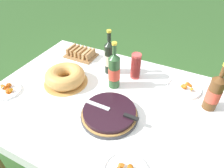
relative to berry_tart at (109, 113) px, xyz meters
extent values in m
plane|color=#335B28|center=(-0.12, 0.13, -0.79)|extent=(16.00, 16.00, 0.00)
cube|color=#A87A47|center=(-0.12, 0.13, -0.05)|extent=(1.54, 1.14, 0.03)
cylinder|color=#A87A47|center=(-0.83, 0.64, -0.43)|extent=(0.06, 0.06, 0.72)
cylinder|color=#A87A47|center=(0.59, 0.64, -0.43)|extent=(0.06, 0.06, 0.72)
cube|color=white|center=(-0.12, 0.13, -0.03)|extent=(1.55, 1.15, 0.00)
cube|color=white|center=(-0.12, 0.70, -0.08)|extent=(1.55, 0.00, 0.10)
cube|color=white|center=(-0.89, 0.13, -0.08)|extent=(0.00, 1.15, 0.10)
cube|color=white|center=(0.65, 0.13, -0.08)|extent=(0.00, 1.15, 0.10)
cylinder|color=#38383D|center=(0.00, 0.00, -0.02)|extent=(0.35, 0.35, 0.02)
cylinder|color=tan|center=(0.00, 0.00, 0.00)|extent=(0.34, 0.34, 0.01)
cylinder|color=black|center=(0.00, 0.00, 0.02)|extent=(0.32, 0.32, 0.03)
cube|color=silver|center=(-0.09, 0.00, 0.03)|extent=(0.19, 0.03, 0.00)
cube|color=black|center=(0.14, 0.00, 0.04)|extent=(0.09, 0.02, 0.01)
cylinder|color=tan|center=(-0.44, 0.16, -0.02)|extent=(0.32, 0.32, 0.01)
torus|color=tan|center=(-0.44, 0.16, 0.03)|extent=(0.29, 0.29, 0.10)
cylinder|color=#E04C47|center=(-0.01, 0.45, 0.02)|extent=(0.07, 0.07, 0.09)
cylinder|color=#E04C47|center=(-0.01, 0.45, 0.03)|extent=(0.07, 0.07, 0.09)
cylinder|color=#E04C47|center=(-0.01, 0.45, 0.05)|extent=(0.07, 0.07, 0.09)
cylinder|color=#E04C47|center=(-0.01, 0.45, 0.06)|extent=(0.07, 0.07, 0.09)
cylinder|color=#E04C47|center=(-0.01, 0.45, 0.07)|extent=(0.07, 0.07, 0.09)
cylinder|color=#E04C47|center=(-0.01, 0.45, 0.08)|extent=(0.07, 0.07, 0.09)
cylinder|color=#E04C47|center=(-0.01, 0.45, 0.10)|extent=(0.07, 0.07, 0.09)
cylinder|color=#E04C47|center=(-0.01, 0.45, 0.11)|extent=(0.07, 0.07, 0.09)
cylinder|color=#E04C47|center=(-0.01, 0.45, 0.12)|extent=(0.07, 0.07, 0.09)
torus|color=#E04C47|center=(-0.01, 0.45, 0.17)|extent=(0.07, 0.07, 0.01)
cylinder|color=#2D562D|center=(-0.11, 0.28, 0.09)|extent=(0.08, 0.08, 0.23)
cylinder|color=#E54C38|center=(-0.11, 0.28, 0.08)|extent=(0.08, 0.08, 0.09)
cone|color=#2D562D|center=(-0.11, 0.28, 0.22)|extent=(0.08, 0.08, 0.04)
cylinder|color=#2D562D|center=(-0.11, 0.28, 0.27)|extent=(0.03, 0.03, 0.06)
cylinder|color=gold|center=(-0.11, 0.28, 0.31)|extent=(0.03, 0.03, 0.02)
cylinder|color=brown|center=(0.54, 0.35, 0.08)|extent=(0.08, 0.08, 0.22)
cylinder|color=#E54C38|center=(0.54, 0.35, 0.08)|extent=(0.09, 0.09, 0.08)
cone|color=brown|center=(0.54, 0.35, 0.21)|extent=(0.08, 0.08, 0.04)
cylinder|color=brown|center=(0.54, 0.35, 0.26)|extent=(0.03, 0.03, 0.06)
cylinder|color=black|center=(-0.21, 0.42, 0.09)|extent=(0.07, 0.07, 0.23)
cylinder|color=beige|center=(-0.21, 0.42, 0.08)|extent=(0.07, 0.07, 0.09)
cone|color=black|center=(-0.21, 0.42, 0.22)|extent=(0.07, 0.07, 0.04)
cylinder|color=black|center=(-0.21, 0.42, 0.28)|extent=(0.03, 0.03, 0.06)
cylinder|color=gold|center=(-0.21, 0.42, 0.32)|extent=(0.03, 0.03, 0.02)
cone|color=#AA5517|center=(0.20, -0.29, 0.01)|extent=(0.04, 0.05, 0.04)
cone|color=#C56118|center=(0.19, -0.27, 0.00)|extent=(0.06, 0.06, 0.05)
cone|color=#A7520D|center=(0.25, -0.26, 0.00)|extent=(0.05, 0.05, 0.05)
cylinder|color=white|center=(-0.75, -0.12, -0.02)|extent=(0.20, 0.20, 0.01)
torus|color=white|center=(-0.75, -0.12, -0.01)|extent=(0.20, 0.20, 0.01)
cone|color=#A85117|center=(-0.76, -0.07, 0.01)|extent=(0.04, 0.04, 0.03)
cone|color=#AD420E|center=(-0.77, -0.08, 0.00)|extent=(0.05, 0.05, 0.03)
cone|color=#A54209|center=(-0.76, -0.11, 0.00)|extent=(0.06, 0.06, 0.04)
cone|color=orange|center=(-0.71, -0.11, 0.01)|extent=(0.04, 0.04, 0.03)
cone|color=#C5571D|center=(-0.77, -0.08, 0.00)|extent=(0.04, 0.04, 0.04)
cone|color=#B26517|center=(-0.79, -0.11, 0.01)|extent=(0.06, 0.06, 0.05)
cone|color=#B2450B|center=(-0.72, -0.12, 0.00)|extent=(0.06, 0.06, 0.04)
cone|color=#C0531A|center=(-0.74, -0.10, 0.00)|extent=(0.05, 0.06, 0.04)
cylinder|color=white|center=(0.36, 0.47, -0.02)|extent=(0.24, 0.24, 0.01)
torus|color=white|center=(0.36, 0.47, -0.01)|extent=(0.23, 0.23, 0.01)
cone|color=#C5701B|center=(0.36, 0.46, 0.01)|extent=(0.05, 0.05, 0.03)
cone|color=#C05D16|center=(0.36, 0.47, 0.01)|extent=(0.03, 0.03, 0.03)
cone|color=#CA6A12|center=(0.35, 0.48, 0.00)|extent=(0.04, 0.04, 0.03)
cone|color=#CE661C|center=(0.37, 0.51, 0.00)|extent=(0.05, 0.05, 0.03)
cone|color=#CE6718|center=(0.36, 0.46, -0.01)|extent=(0.05, 0.05, 0.04)
cone|color=#AE4909|center=(0.40, 0.51, -0.01)|extent=(0.04, 0.04, 0.03)
cone|color=#CC6B1A|center=(0.41, 0.46, 0.01)|extent=(0.04, 0.04, 0.04)
cone|color=#BA5B20|center=(0.36, 0.46, 0.01)|extent=(0.04, 0.04, 0.03)
cube|color=olive|center=(-0.55, 0.52, -0.02)|extent=(0.26, 0.18, 0.02)
cube|color=#9E7042|center=(-0.65, 0.52, 0.02)|extent=(0.02, 0.14, 0.06)
cube|color=#9E7042|center=(-0.61, 0.52, 0.02)|extent=(0.02, 0.14, 0.06)
cube|color=#B2844C|center=(-0.57, 0.52, 0.02)|extent=(0.02, 0.14, 0.06)
cube|color=#9E7042|center=(-0.53, 0.52, 0.02)|extent=(0.02, 0.14, 0.06)
cube|color=tan|center=(-0.49, 0.52, 0.02)|extent=(0.03, 0.14, 0.06)
cube|color=#9E7042|center=(-0.45, 0.52, 0.02)|extent=(0.03, 0.14, 0.06)
camera|label=1|loc=(0.38, -0.73, 0.90)|focal=32.00mm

